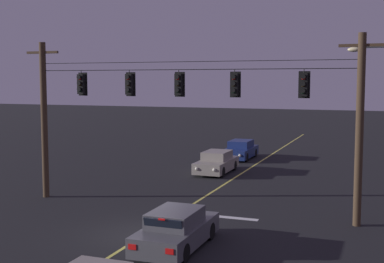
{
  "coord_description": "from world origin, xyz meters",
  "views": [
    {
      "loc": [
        8.58,
        -17.66,
        5.9
      ],
      "look_at": [
        0.0,
        5.22,
        3.51
      ],
      "focal_mm": 48.95,
      "sensor_mm": 36.0,
      "label": 1
    }
  ],
  "objects_px": {
    "traffic_light_leftmost": "(81,84)",
    "car_oncoming_lead": "(217,163)",
    "traffic_light_right_inner": "(234,84)",
    "car_oncoming_trailing": "(240,150)",
    "traffic_light_rightmost": "(304,85)",
    "traffic_light_left_inner": "(129,84)",
    "traffic_light_centre": "(179,84)",
    "car_waiting_near_lane": "(176,230)"
  },
  "relations": [
    {
      "from": "traffic_light_leftmost",
      "to": "car_oncoming_lead",
      "type": "bearing_deg",
      "value": 68.86
    },
    {
      "from": "traffic_light_leftmost",
      "to": "traffic_light_right_inner",
      "type": "distance_m",
      "value": 7.69
    },
    {
      "from": "car_oncoming_trailing",
      "to": "traffic_light_rightmost",
      "type": "bearing_deg",
      "value": -66.38
    },
    {
      "from": "traffic_light_left_inner",
      "to": "traffic_light_rightmost",
      "type": "xyz_separation_m",
      "value": [
        8.05,
        0.0,
        0.0
      ]
    },
    {
      "from": "traffic_light_right_inner",
      "to": "car_oncoming_lead",
      "type": "distance_m",
      "value": 11.65
    },
    {
      "from": "car_oncoming_lead",
      "to": "car_oncoming_trailing",
      "type": "relative_size",
      "value": 1.0
    },
    {
      "from": "traffic_light_leftmost",
      "to": "traffic_light_right_inner",
      "type": "bearing_deg",
      "value": 0.0
    },
    {
      "from": "traffic_light_centre",
      "to": "car_oncoming_trailing",
      "type": "xyz_separation_m",
      "value": [
        -1.49,
        16.13,
        -5.08
      ]
    },
    {
      "from": "traffic_light_centre",
      "to": "traffic_light_rightmost",
      "type": "height_order",
      "value": "same"
    },
    {
      "from": "traffic_light_leftmost",
      "to": "traffic_light_rightmost",
      "type": "distance_m",
      "value": 10.65
    },
    {
      "from": "traffic_light_centre",
      "to": "car_oncoming_lead",
      "type": "relative_size",
      "value": 0.28
    },
    {
      "from": "traffic_light_right_inner",
      "to": "car_oncoming_lead",
      "type": "xyz_separation_m",
      "value": [
        -3.92,
        9.73,
        -5.08
      ]
    },
    {
      "from": "car_oncoming_lead",
      "to": "traffic_light_left_inner",
      "type": "bearing_deg",
      "value": -96.81
    },
    {
      "from": "traffic_light_right_inner",
      "to": "car_oncoming_trailing",
      "type": "height_order",
      "value": "traffic_light_right_inner"
    },
    {
      "from": "traffic_light_rightmost",
      "to": "car_oncoming_trailing",
      "type": "height_order",
      "value": "traffic_light_rightmost"
    },
    {
      "from": "traffic_light_leftmost",
      "to": "traffic_light_left_inner",
      "type": "bearing_deg",
      "value": 0.0
    },
    {
      "from": "traffic_light_leftmost",
      "to": "car_oncoming_trailing",
      "type": "relative_size",
      "value": 0.28
    },
    {
      "from": "traffic_light_left_inner",
      "to": "traffic_light_rightmost",
      "type": "bearing_deg",
      "value": 0.0
    },
    {
      "from": "traffic_light_left_inner",
      "to": "traffic_light_right_inner",
      "type": "bearing_deg",
      "value": 0.0
    },
    {
      "from": "traffic_light_centre",
      "to": "traffic_light_right_inner",
      "type": "distance_m",
      "value": 2.6
    },
    {
      "from": "traffic_light_left_inner",
      "to": "traffic_light_centre",
      "type": "bearing_deg",
      "value": 0.0
    },
    {
      "from": "traffic_light_leftmost",
      "to": "traffic_light_centre",
      "type": "height_order",
      "value": "same"
    },
    {
      "from": "traffic_light_centre",
      "to": "traffic_light_right_inner",
      "type": "height_order",
      "value": "same"
    },
    {
      "from": "car_oncoming_lead",
      "to": "traffic_light_right_inner",
      "type": "bearing_deg",
      "value": -68.03
    },
    {
      "from": "car_waiting_near_lane",
      "to": "car_oncoming_lead",
      "type": "distance_m",
      "value": 15.28
    },
    {
      "from": "traffic_light_centre",
      "to": "traffic_light_rightmost",
      "type": "bearing_deg",
      "value": 0.0
    },
    {
      "from": "traffic_light_leftmost",
      "to": "car_oncoming_trailing",
      "type": "bearing_deg",
      "value": 77.45
    },
    {
      "from": "traffic_light_right_inner",
      "to": "traffic_light_leftmost",
      "type": "bearing_deg",
      "value": 180.0
    },
    {
      "from": "traffic_light_leftmost",
      "to": "car_oncoming_trailing",
      "type": "xyz_separation_m",
      "value": [
        3.59,
        16.13,
        -5.08
      ]
    },
    {
      "from": "traffic_light_leftmost",
      "to": "car_waiting_near_lane",
      "type": "xyz_separation_m",
      "value": [
        7.08,
        -5.19,
        -5.08
      ]
    },
    {
      "from": "traffic_light_rightmost",
      "to": "car_oncoming_trailing",
      "type": "bearing_deg",
      "value": 113.62
    },
    {
      "from": "traffic_light_centre",
      "to": "car_oncoming_lead",
      "type": "height_order",
      "value": "traffic_light_centre"
    },
    {
      "from": "traffic_light_left_inner",
      "to": "traffic_light_right_inner",
      "type": "height_order",
      "value": "same"
    },
    {
      "from": "car_oncoming_trailing",
      "to": "traffic_light_left_inner",
      "type": "bearing_deg",
      "value": -93.52
    },
    {
      "from": "traffic_light_right_inner",
      "to": "traffic_light_rightmost",
      "type": "relative_size",
      "value": 1.0
    },
    {
      "from": "traffic_light_left_inner",
      "to": "car_waiting_near_lane",
      "type": "distance_m",
      "value": 8.54
    },
    {
      "from": "traffic_light_centre",
      "to": "car_oncoming_trailing",
      "type": "relative_size",
      "value": 0.28
    },
    {
      "from": "car_waiting_near_lane",
      "to": "car_oncoming_trailing",
      "type": "xyz_separation_m",
      "value": [
        -3.49,
        21.33,
        -0.0
      ]
    },
    {
      "from": "car_waiting_near_lane",
      "to": "traffic_light_rightmost",
      "type": "bearing_deg",
      "value": 55.53
    },
    {
      "from": "traffic_light_leftmost",
      "to": "car_oncoming_lead",
      "type": "height_order",
      "value": "traffic_light_leftmost"
    },
    {
      "from": "traffic_light_left_inner",
      "to": "car_oncoming_lead",
      "type": "distance_m",
      "value": 11.03
    },
    {
      "from": "traffic_light_leftmost",
      "to": "car_waiting_near_lane",
      "type": "distance_m",
      "value": 10.15
    }
  ]
}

